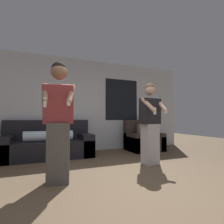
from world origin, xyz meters
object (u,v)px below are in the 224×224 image
object	(u,v)px
couch	(49,144)
person_left	(59,120)
person_right	(150,123)
armchair	(143,140)

from	to	relation	value
couch	person_left	bearing A→B (deg)	-88.08
couch	person_right	distance (m)	2.52
couch	armchair	world-z (taller)	couch
person_right	person_left	bearing A→B (deg)	-168.01
armchair	person_right	distance (m)	1.71
couch	armchair	distance (m)	2.68
person_left	person_right	distance (m)	1.92
person_right	couch	bearing A→B (deg)	142.09
person_right	armchair	bearing A→B (deg)	62.91
person_left	person_right	bearing A→B (deg)	11.99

